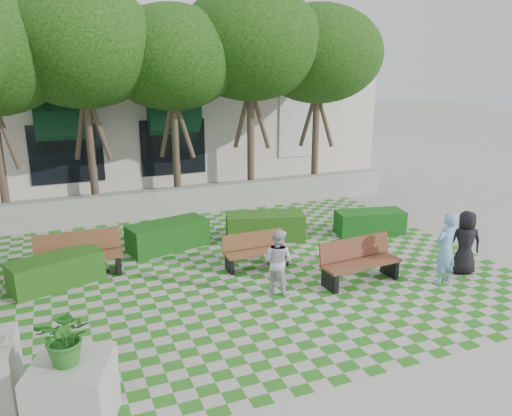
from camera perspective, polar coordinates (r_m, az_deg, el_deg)
name	(u,v)px	position (r m, az deg, el deg)	size (l,w,h in m)	color
ground	(261,288)	(11.24, 0.56, -9.13)	(90.00, 90.00, 0.00)	gray
lawn	(245,271)	(12.09, -1.30, -7.23)	(12.00, 12.00, 0.00)	#2B721E
retaining_wall	(188,201)	(16.64, -7.78, 0.85)	(15.00, 0.36, 0.90)	#9E9B93
bench_east	(359,262)	(11.62, 11.71, -6.04)	(1.93, 0.77, 1.00)	brown
bench_mid	(256,251)	(12.23, -0.02, -4.92)	(1.61, 0.55, 0.84)	brown
bench_west	(79,256)	(12.40, -19.60, -5.17)	(1.97, 0.72, 1.02)	brown
hedge_east	(370,222)	(14.95, 12.87, -1.62)	(1.96, 0.78, 0.69)	#134A16
hedge_midright	(265,226)	(14.11, 1.03, -2.11)	(2.16, 0.87, 0.76)	#214D14
hedge_midleft	(168,236)	(13.60, -10.03, -3.12)	(2.12, 0.85, 0.74)	#134512
hedge_west	(56,271)	(12.09, -21.86, -6.72)	(1.96, 0.79, 0.69)	#1B4713
planter_front	(72,381)	(7.47, -20.32, -18.04)	(1.29, 1.29, 1.79)	#9E9B93
person_blue	(446,248)	(11.95, 20.85, -4.34)	(0.61, 0.40, 1.67)	#75AAD6
person_dark	(465,243)	(12.72, 22.79, -3.67)	(0.75, 0.49, 1.53)	black
person_white	(278,261)	(10.83, 2.51, -6.05)	(0.69, 0.54, 1.43)	silver
tree_row	(121,50)	(15.46, -15.22, 17.03)	(17.70, 13.40, 7.41)	#47382B
building	(162,115)	(24.05, -10.70, 10.45)	(18.00, 8.92, 5.15)	silver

